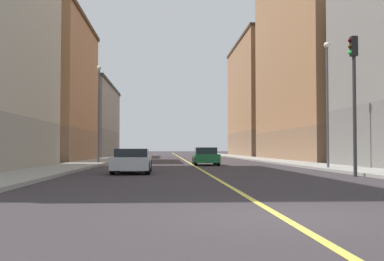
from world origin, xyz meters
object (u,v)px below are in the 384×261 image
at_px(building_left_mid, 321,54).
at_px(street_lamp_left_near, 327,91).
at_px(street_lamp_right_near, 99,104).
at_px(building_right_distant, 80,121).
at_px(car_teal, 208,153).
at_px(car_silver, 132,161).
at_px(traffic_light_left_near, 354,86).
at_px(car_green, 206,157).
at_px(building_left_far, 266,99).
at_px(building_right_midblock, 38,90).

height_order(building_left_mid, street_lamp_left_near, building_left_mid).
xyz_separation_m(building_left_mid, street_lamp_right_near, (-21.95, -11.11, -6.52)).
bearing_deg(building_right_distant, car_teal, -20.38).
bearing_deg(building_right_distant, street_lamp_left_near, -62.96).
distance_m(building_right_distant, street_lamp_left_near, 48.29).
height_order(car_silver, car_teal, car_teal).
bearing_deg(traffic_light_left_near, car_green, 110.05).
bearing_deg(building_left_mid, building_left_far, 90.00).
bearing_deg(car_green, building_left_far, 71.89).
relative_size(car_silver, car_teal, 0.93).
height_order(building_right_distant, street_lamp_left_near, building_right_distant).
height_order(traffic_light_left_near, car_teal, traffic_light_left_near).
height_order(street_lamp_right_near, car_green, street_lamp_right_near).
xyz_separation_m(building_right_midblock, street_lamp_right_near, (7.13, -8.82, -2.22)).
relative_size(building_right_distant, traffic_light_left_near, 3.67).
bearing_deg(traffic_light_left_near, street_lamp_left_near, 80.98).
height_order(building_left_far, traffic_light_left_near, building_left_far).
xyz_separation_m(building_left_far, car_teal, (-10.91, -13.78, -8.82)).
distance_m(building_left_mid, street_lamp_left_near, 24.13).
bearing_deg(building_right_midblock, car_silver, -64.76).
distance_m(street_lamp_right_near, car_green, 9.66).
xyz_separation_m(building_left_mid, car_teal, (-10.91, 14.21, -10.70)).
height_order(building_left_far, car_teal, building_left_far).
relative_size(traffic_light_left_near, street_lamp_left_near, 0.86).
bearing_deg(car_green, car_teal, 84.50).
bearing_deg(building_right_distant, street_lamp_right_near, -77.46).
relative_size(car_green, car_silver, 1.05).
relative_size(building_right_distant, car_green, 5.39).
xyz_separation_m(building_right_distant, car_silver, (10.75, -46.04, -4.69)).
relative_size(street_lamp_right_near, car_green, 1.80).
bearing_deg(car_teal, car_green, -95.50).
bearing_deg(building_left_far, car_silver, -109.06).
bearing_deg(car_silver, building_right_midblock, 115.24).
xyz_separation_m(building_left_mid, street_lamp_left_near, (-7.13, -22.05, -6.72)).
height_order(building_right_midblock, traffic_light_left_near, building_right_midblock).
xyz_separation_m(building_left_mid, car_silver, (-18.34, -25.09, -10.70)).
relative_size(building_left_far, car_silver, 6.01).
xyz_separation_m(car_green, car_silver, (-4.75, -11.54, -0.01)).
xyz_separation_m(car_silver, car_teal, (7.43, 39.29, -0.00)).
bearing_deg(car_teal, building_right_midblock, -137.76).
distance_m(building_left_mid, car_green, 21.96).
relative_size(building_left_far, street_lamp_left_near, 3.36).
relative_size(building_right_midblock, car_green, 3.81).
relative_size(street_lamp_right_near, car_teal, 1.75).
bearing_deg(street_lamp_right_near, street_lamp_left_near, -36.44).
distance_m(building_left_mid, building_right_midblock, 29.49).
distance_m(traffic_light_left_near, street_lamp_right_near, 22.17).
xyz_separation_m(building_left_far, car_silver, (-18.34, -53.07, -8.81)).
xyz_separation_m(traffic_light_left_near, car_teal, (-2.76, 42.66, -3.45)).
bearing_deg(street_lamp_left_near, car_teal, 95.95).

